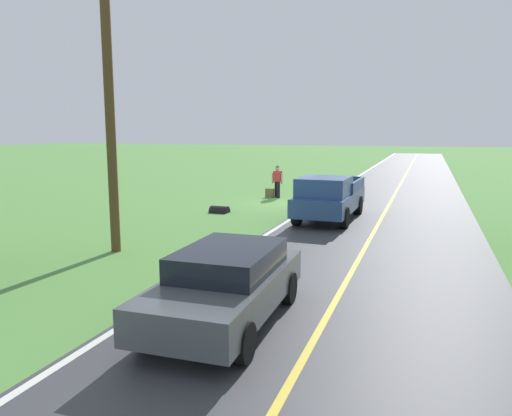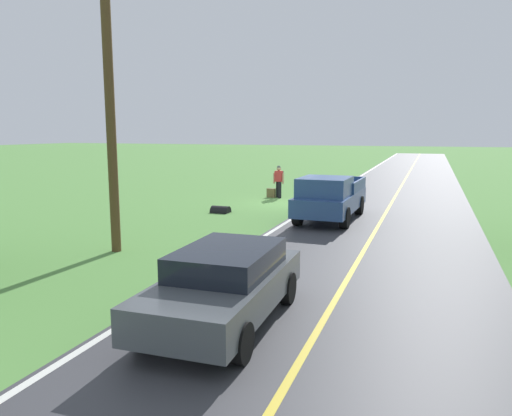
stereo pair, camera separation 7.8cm
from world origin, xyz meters
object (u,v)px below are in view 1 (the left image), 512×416
(sedan_ahead_same_lane, at_px, (226,283))
(pickup_truck_passing, at_px, (329,197))
(suitcase_carried, at_px, (270,193))
(hitchhiker_walking, at_px, (278,180))
(utility_pole_roadside, at_px, (110,106))

(sedan_ahead_same_lane, bearing_deg, pickup_truck_passing, -88.62)
(suitcase_carried, bearing_deg, hitchhiker_walking, 100.86)
(pickup_truck_passing, height_order, sedan_ahead_same_lane, pickup_truck_passing)
(sedan_ahead_same_lane, relative_size, utility_pole_roadside, 0.52)
(hitchhiker_walking, height_order, utility_pole_roadside, utility_pole_roadside)
(hitchhiker_walking, bearing_deg, sedan_ahead_same_lane, 103.88)
(hitchhiker_walking, relative_size, utility_pole_roadside, 0.20)
(hitchhiker_walking, distance_m, utility_pole_roadside, 13.47)
(suitcase_carried, distance_m, sedan_ahead_same_lane, 17.51)
(pickup_truck_passing, xyz_separation_m, utility_pole_roadside, (5.00, 7.21, 3.32))
(suitcase_carried, relative_size, sedan_ahead_same_lane, 0.11)
(hitchhiker_walking, bearing_deg, suitcase_carried, 6.39)
(pickup_truck_passing, relative_size, sedan_ahead_same_lane, 1.22)
(suitcase_carried, bearing_deg, sedan_ahead_same_lane, 19.74)
(suitcase_carried, height_order, utility_pole_roadside, utility_pole_roadside)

